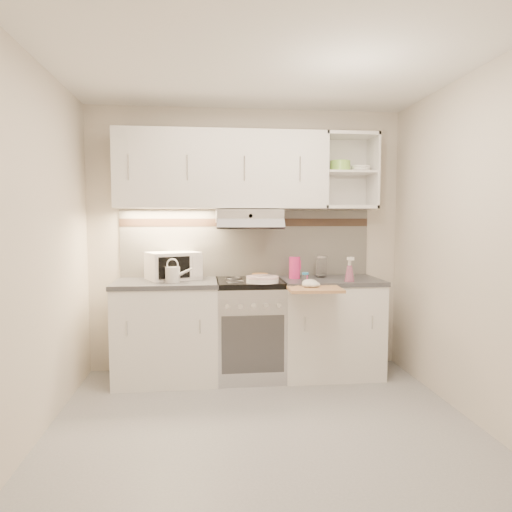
# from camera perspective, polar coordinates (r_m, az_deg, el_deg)

# --- Properties ---
(ground) EXTENTS (3.00, 3.00, 0.00)m
(ground) POSITION_cam_1_polar(r_m,az_deg,el_deg) (3.36, 1.14, -20.95)
(ground) COLOR #9C9C9E
(ground) RESTS_ON ground
(room_shell) EXTENTS (3.04, 2.84, 2.52)m
(room_shell) POSITION_cam_1_polar(r_m,az_deg,el_deg) (3.40, 0.42, 7.60)
(room_shell) COLOR beige
(room_shell) RESTS_ON ground
(base_cabinet_left) EXTENTS (0.90, 0.60, 0.86)m
(base_cabinet_left) POSITION_cam_1_polar(r_m,az_deg,el_deg) (4.24, -11.06, -9.38)
(base_cabinet_left) COLOR white
(base_cabinet_left) RESTS_ON ground
(worktop_left) EXTENTS (0.92, 0.62, 0.04)m
(worktop_left) POSITION_cam_1_polar(r_m,az_deg,el_deg) (4.16, -11.15, -3.35)
(worktop_left) COLOR #47474C
(worktop_left) RESTS_ON base_cabinet_left
(base_cabinet_right) EXTENTS (0.90, 0.60, 0.86)m
(base_cabinet_right) POSITION_cam_1_polar(r_m,az_deg,el_deg) (4.38, 9.15, -8.92)
(base_cabinet_right) COLOR white
(base_cabinet_right) RESTS_ON ground
(worktop_right) EXTENTS (0.92, 0.62, 0.04)m
(worktop_right) POSITION_cam_1_polar(r_m,az_deg,el_deg) (4.30, 9.22, -3.07)
(worktop_right) COLOR #47474C
(worktop_right) RESTS_ON base_cabinet_right
(electric_range) EXTENTS (0.60, 0.60, 0.90)m
(electric_range) POSITION_cam_1_polar(r_m,az_deg,el_deg) (4.24, -0.79, -9.01)
(electric_range) COLOR #B7B7BC
(electric_range) RESTS_ON ground
(microwave) EXTENTS (0.54, 0.48, 0.25)m
(microwave) POSITION_cam_1_polar(r_m,az_deg,el_deg) (4.25, -10.34, -1.20)
(microwave) COLOR white
(microwave) RESTS_ON worktop_left
(watering_can) EXTENTS (0.25, 0.13, 0.21)m
(watering_can) POSITION_cam_1_polar(r_m,az_deg,el_deg) (4.04, -10.28, -2.21)
(watering_can) COLOR silver
(watering_can) RESTS_ON worktop_left
(plate_stack) EXTENTS (0.29, 0.29, 0.06)m
(plate_stack) POSITION_cam_1_polar(r_m,az_deg,el_deg) (3.99, 0.81, -2.92)
(plate_stack) COLOR white
(plate_stack) RESTS_ON electric_range
(bread_loaf) EXTENTS (0.15, 0.15, 0.04)m
(bread_loaf) POSITION_cam_1_polar(r_m,az_deg,el_deg) (4.32, 0.51, -2.45)
(bread_loaf) COLOR #A16F47
(bread_loaf) RESTS_ON electric_range
(pink_pitcher) EXTENTS (0.11, 0.10, 0.20)m
(pink_pitcher) POSITION_cam_1_polar(r_m,az_deg,el_deg) (4.25, 4.86, -1.45)
(pink_pitcher) COLOR #DB2973
(pink_pitcher) RESTS_ON worktop_right
(glass_jar) EXTENTS (0.11, 0.11, 0.20)m
(glass_jar) POSITION_cam_1_polar(r_m,az_deg,el_deg) (4.40, 8.16, -1.28)
(glass_jar) COLOR white
(glass_jar) RESTS_ON worktop_right
(spice_jar) EXTENTS (0.06, 0.06, 0.09)m
(spice_jar) POSITION_cam_1_polar(r_m,az_deg,el_deg) (4.02, 6.18, -2.65)
(spice_jar) COLOR white
(spice_jar) RESTS_ON worktop_right
(spray_bottle) EXTENTS (0.09, 0.09, 0.23)m
(spray_bottle) POSITION_cam_1_polar(r_m,az_deg,el_deg) (4.11, 11.61, -1.90)
(spray_bottle) COLOR pink
(spray_bottle) RESTS_ON worktop_right
(cutting_board) EXTENTS (0.45, 0.41, 0.02)m
(cutting_board) POSITION_cam_1_polar(r_m,az_deg,el_deg) (3.85, 7.27, -4.06)
(cutting_board) COLOR #B07B57
(cutting_board) RESTS_ON base_cabinet_right
(dish_towel) EXTENTS (0.28, 0.26, 0.06)m
(dish_towel) POSITION_cam_1_polar(r_m,az_deg,el_deg) (3.86, 7.16, -3.40)
(dish_towel) COLOR beige
(dish_towel) RESTS_ON cutting_board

